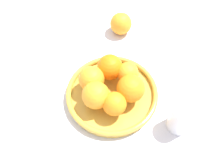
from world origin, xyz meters
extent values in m
plane|color=silver|center=(0.00, 0.00, 0.00)|extent=(4.00, 4.00, 0.00)
cylinder|color=gold|center=(0.00, 0.00, 0.01)|extent=(0.28, 0.28, 0.02)
torus|color=gold|center=(0.00, 0.00, 0.02)|extent=(0.28, 0.28, 0.02)
sphere|color=orange|center=(-0.04, 0.05, 0.07)|extent=(0.07, 0.07, 0.07)
sphere|color=orange|center=(-0.06, 0.00, 0.07)|extent=(0.08, 0.08, 0.08)
sphere|color=orange|center=(-0.02, -0.06, 0.07)|extent=(0.08, 0.08, 0.08)
sphere|color=orange|center=(0.03, -0.05, 0.07)|extent=(0.08, 0.08, 0.08)
sphere|color=orange|center=(0.06, 0.00, 0.07)|extent=(0.07, 0.07, 0.07)
sphere|color=orange|center=(0.02, 0.05, 0.07)|extent=(0.08, 0.08, 0.08)
sphere|color=orange|center=(-0.28, 0.06, 0.04)|extent=(0.08, 0.08, 0.08)
cylinder|color=white|center=(0.12, 0.18, 0.05)|extent=(0.06, 0.06, 0.09)
camera|label=1|loc=(0.34, -0.04, 0.60)|focal=35.00mm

